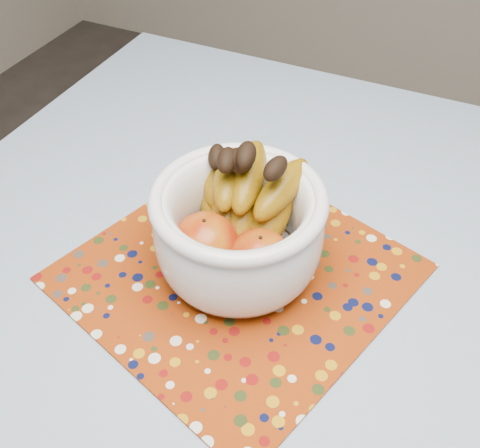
{
  "coord_description": "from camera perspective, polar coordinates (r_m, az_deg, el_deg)",
  "views": [
    {
      "loc": [
        0.11,
        -0.44,
        1.38
      ],
      "look_at": [
        -0.12,
        0.06,
        0.85
      ],
      "focal_mm": 42.0,
      "sensor_mm": 36.0,
      "label": 1
    }
  ],
  "objects": [
    {
      "name": "fruit_bowl",
      "position": [
        0.77,
        -0.22,
        0.61
      ],
      "size": [
        0.24,
        0.25,
        0.2
      ],
      "color": "silver",
      "rests_on": "placemat"
    },
    {
      "name": "table",
      "position": [
        0.84,
        5.89,
        -13.76
      ],
      "size": [
        1.2,
        1.2,
        0.75
      ],
      "color": "brown",
      "rests_on": "ground"
    },
    {
      "name": "placemat",
      "position": [
        0.82,
        -0.35,
        -4.93
      ],
      "size": [
        0.53,
        0.53,
        0.0
      ],
      "primitive_type": "cube",
      "rotation": [
        0.0,
        0.0,
        -0.31
      ],
      "color": "maroon",
      "rests_on": "tablecloth"
    },
    {
      "name": "tablecloth",
      "position": [
        0.77,
        6.33,
        -10.51
      ],
      "size": [
        1.32,
        1.32,
        0.01
      ],
      "primitive_type": "cube",
      "color": "#6081A0",
      "rests_on": "table"
    }
  ]
}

